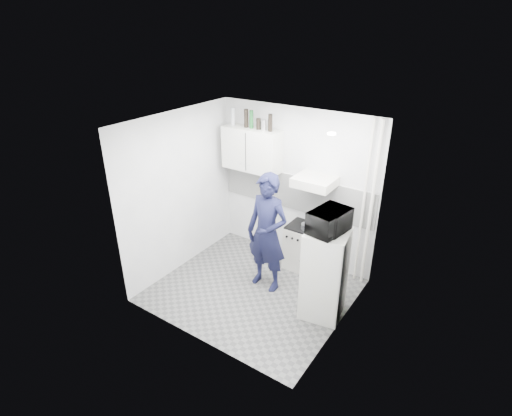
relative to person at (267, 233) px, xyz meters
The scene contains 23 objects.
floor 0.96m from the person, 111.35° to the right, with size 2.80×2.80×0.00m, color #5C5C59.
ceiling 1.69m from the person, 111.35° to the right, with size 2.80×2.80×0.00m, color white.
wall_back 1.08m from the person, 95.32° to the left, with size 2.80×2.80×0.00m, color silver.
wall_left 1.56m from the person, behind, with size 2.60×2.60×0.00m, color silver.
wall_right 1.38m from the person, 10.44° to the right, with size 2.60×2.60×0.00m, color silver.
person is the anchor object (origin of this frame).
stove 0.96m from the person, 75.46° to the left, with size 0.47×0.47×0.75m, color silver.
fridge 1.05m from the person, ahead, with size 0.54×0.54×1.31m, color silver.
stove_top 0.80m from the person, 75.46° to the left, with size 0.45×0.45×0.03m, color black.
saucepan 0.76m from the person, 67.02° to the left, with size 0.16×0.16×0.09m, color silver.
microwave 1.15m from the person, ahead, with size 0.37×0.55×0.31m, color black.
bottle_a 2.05m from the person, 145.60° to the left, with size 0.07×0.07×0.28m, color #B2B7BC.
bottle_c 1.90m from the person, 138.77° to the left, with size 0.07×0.07×0.29m, color black.
bottle_d 1.85m from the person, 135.54° to the left, with size 0.06×0.06×0.29m, color #144C1E.
canister_a 1.75m from the person, 130.57° to the left, with size 0.07×0.07×0.18m, color black.
canister_b 1.71m from the person, 126.39° to the left, with size 0.09×0.09×0.16m, color silver.
bottle_e 1.71m from the person, 120.73° to the left, with size 0.07×0.07×0.27m, color black.
upper_cabinet 1.50m from the person, 135.33° to the left, with size 1.00×0.35×0.70m, color silver.
range_hood 1.06m from the person, 64.89° to the left, with size 0.60×0.50×0.14m, color silver.
backsplash 1.04m from the person, 95.40° to the left, with size 2.74×0.03×0.60m, color white.
pipe_a 1.57m from the person, 37.62° to the left, with size 0.05×0.05×2.60m, color silver.
pipe_b 1.48m from the person, 40.56° to the left, with size 0.04×0.04×2.60m, color silver.
ceiling_spot_fixture 1.88m from the person, ahead, with size 0.10×0.10×0.02m, color white.
Camera 1 is at (2.84, -4.13, 3.81)m, focal length 28.00 mm.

